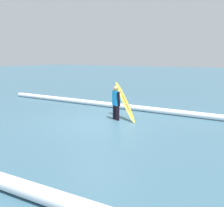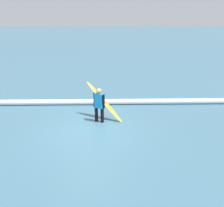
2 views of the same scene
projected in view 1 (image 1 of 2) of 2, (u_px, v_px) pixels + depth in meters
name	position (u px, v px, depth m)	size (l,w,h in m)	color
ground_plane	(96.00, 123.00, 10.34)	(128.79, 128.79, 0.00)	#3A6175
surfer	(116.00, 101.00, 10.72)	(0.47, 0.38, 1.43)	black
surfboard	(125.00, 101.00, 10.93)	(1.61, 1.18, 1.53)	yellow
wave_crest_foreground	(131.00, 107.00, 12.87)	(0.26, 0.26, 16.97)	white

